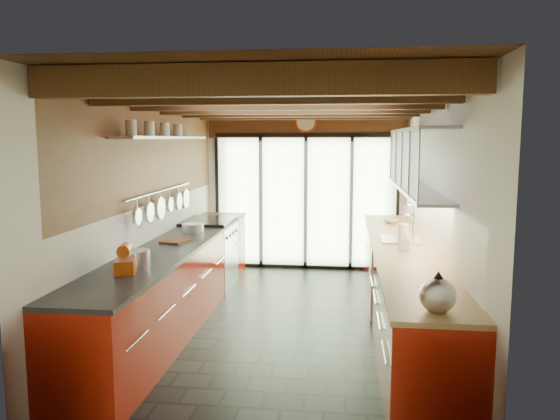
% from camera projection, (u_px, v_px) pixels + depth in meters
% --- Properties ---
extents(ground, '(5.50, 5.50, 0.00)m').
position_uv_depth(ground, '(287.00, 323.00, 6.20)').
color(ground, black).
rests_on(ground, ground).
extents(room_shell, '(5.50, 5.50, 5.50)m').
position_uv_depth(room_shell, '(288.00, 179.00, 5.99)').
color(room_shell, silver).
rests_on(room_shell, ground).
extents(ceiling_beams, '(3.14, 5.06, 4.90)m').
position_uv_depth(ceiling_beams, '(291.00, 106.00, 6.26)').
color(ceiling_beams, '#593316').
rests_on(ceiling_beams, ground).
extents(glass_door, '(2.95, 0.10, 2.90)m').
position_uv_depth(glass_door, '(306.00, 166.00, 8.64)').
color(glass_door, '#C6EAAD').
rests_on(glass_door, ground).
extents(left_counter, '(0.68, 5.00, 0.92)m').
position_uv_depth(left_counter, '(178.00, 281.00, 6.30)').
color(left_counter, '#9B1A0B').
rests_on(left_counter, ground).
extents(range_stove, '(0.66, 0.90, 0.97)m').
position_uv_depth(range_stove, '(209.00, 254.00, 7.72)').
color(range_stove, silver).
rests_on(range_stove, ground).
extents(right_counter, '(0.68, 5.00, 0.92)m').
position_uv_depth(right_counter, '(403.00, 288.00, 5.99)').
color(right_counter, '#9B1A0B').
rests_on(right_counter, ground).
extents(sink_assembly, '(0.45, 0.52, 0.43)m').
position_uv_depth(sink_assembly, '(402.00, 237.00, 6.32)').
color(sink_assembly, silver).
rests_on(sink_assembly, right_counter).
extents(upper_cabinets_right, '(0.34, 3.00, 3.00)m').
position_uv_depth(upper_cabinets_right, '(418.00, 160.00, 6.09)').
color(upper_cabinets_right, silver).
rests_on(upper_cabinets_right, ground).
extents(left_wall_fixtures, '(0.28, 2.60, 0.96)m').
position_uv_depth(left_wall_fixtures, '(165.00, 163.00, 6.39)').
color(left_wall_fixtures, silver).
rests_on(left_wall_fixtures, ground).
extents(stand_mixer, '(0.23, 0.32, 0.26)m').
position_uv_depth(stand_mixer, '(126.00, 261.00, 4.79)').
color(stand_mixer, '#CB4A10').
rests_on(stand_mixer, left_counter).
extents(pot_large, '(0.25, 0.25, 0.15)m').
position_uv_depth(pot_large, '(137.00, 258.00, 5.04)').
color(pot_large, silver).
rests_on(pot_large, left_counter).
extents(pot_small, '(0.35, 0.35, 0.11)m').
position_uv_depth(pot_small, '(193.00, 228.00, 6.87)').
color(pot_small, silver).
rests_on(pot_small, left_counter).
extents(cutting_board, '(0.32, 0.39, 0.03)m').
position_uv_depth(cutting_board, '(176.00, 241.00, 6.20)').
color(cutting_board, brown).
rests_on(cutting_board, left_counter).
extents(kettle, '(0.30, 0.33, 0.29)m').
position_uv_depth(kettle, '(438.00, 293.00, 3.70)').
color(kettle, silver).
rests_on(kettle, right_counter).
extents(paper_towel, '(0.14, 0.14, 0.29)m').
position_uv_depth(paper_towel, '(403.00, 235.00, 5.99)').
color(paper_towel, white).
rests_on(paper_towel, right_counter).
extents(soap_bottle, '(0.10, 0.10, 0.20)m').
position_uv_depth(soap_bottle, '(406.00, 241.00, 5.71)').
color(soap_bottle, silver).
rests_on(soap_bottle, right_counter).
extents(bowl, '(0.28, 0.28, 0.05)m').
position_uv_depth(bowl, '(391.00, 221.00, 7.58)').
color(bowl, silver).
rests_on(bowl, right_counter).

